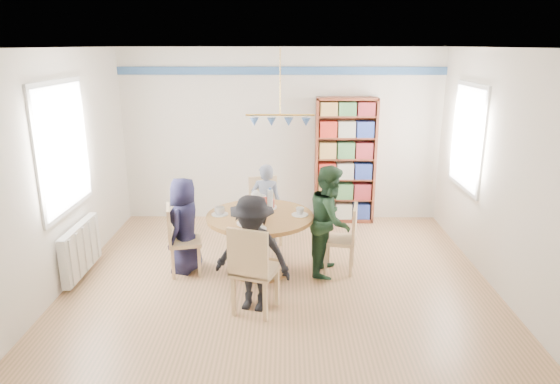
{
  "coord_description": "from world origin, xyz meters",
  "views": [
    {
      "loc": [
        0.06,
        -5.27,
        2.73
      ],
      "look_at": [
        0.0,
        0.4,
        1.05
      ],
      "focal_mm": 32.0,
      "sensor_mm": 36.0,
      "label": 1
    }
  ],
  "objects_px": {
    "chair_right": "(346,235)",
    "person_right": "(330,220)",
    "chair_left": "(178,237)",
    "chair_far": "(265,207)",
    "person_near": "(253,254)",
    "person_left": "(185,225)",
    "chair_near": "(252,267)",
    "person_far": "(266,205)",
    "dining_table": "(260,230)",
    "radiator": "(81,249)",
    "bookshelf": "(345,162)"
  },
  "relations": [
    {
      "from": "chair_left",
      "to": "person_left",
      "type": "relative_size",
      "value": 0.73
    },
    {
      "from": "chair_far",
      "to": "person_far",
      "type": "bearing_deg",
      "value": -77.47
    },
    {
      "from": "person_left",
      "to": "person_near",
      "type": "relative_size",
      "value": 0.95
    },
    {
      "from": "chair_right",
      "to": "person_near",
      "type": "xyz_separation_m",
      "value": [
        -1.09,
        -0.94,
        0.16
      ]
    },
    {
      "from": "person_left",
      "to": "person_right",
      "type": "height_order",
      "value": "person_right"
    },
    {
      "from": "person_right",
      "to": "person_near",
      "type": "xyz_separation_m",
      "value": [
        -0.89,
        -0.92,
        -0.05
      ]
    },
    {
      "from": "person_left",
      "to": "person_near",
      "type": "distance_m",
      "value": 1.3
    },
    {
      "from": "chair_right",
      "to": "person_left",
      "type": "xyz_separation_m",
      "value": [
        -1.98,
        -0.01,
        0.13
      ]
    },
    {
      "from": "chair_left",
      "to": "chair_far",
      "type": "xyz_separation_m",
      "value": [
        1.01,
        1.1,
        0.03
      ]
    },
    {
      "from": "person_far",
      "to": "chair_left",
      "type": "bearing_deg",
      "value": 50.92
    },
    {
      "from": "chair_near",
      "to": "dining_table",
      "type": "bearing_deg",
      "value": 88.4
    },
    {
      "from": "person_near",
      "to": "person_left",
      "type": "bearing_deg",
      "value": 148.93
    },
    {
      "from": "person_left",
      "to": "person_far",
      "type": "distance_m",
      "value": 1.31
    },
    {
      "from": "person_left",
      "to": "person_near",
      "type": "bearing_deg",
      "value": 57.77
    },
    {
      "from": "chair_far",
      "to": "person_near",
      "type": "bearing_deg",
      "value": -91.32
    },
    {
      "from": "radiator",
      "to": "person_near",
      "type": "distance_m",
      "value": 2.29
    },
    {
      "from": "person_right",
      "to": "person_far",
      "type": "bearing_deg",
      "value": 55.01
    },
    {
      "from": "chair_near",
      "to": "person_far",
      "type": "xyz_separation_m",
      "value": [
        0.07,
        1.94,
        0.04
      ]
    },
    {
      "from": "chair_left",
      "to": "chair_right",
      "type": "bearing_deg",
      "value": 2.66
    },
    {
      "from": "person_left",
      "to": "person_far",
      "type": "height_order",
      "value": "person_left"
    },
    {
      "from": "bookshelf",
      "to": "person_left",
      "type": "bearing_deg",
      "value": -139.15
    },
    {
      "from": "person_right",
      "to": "bookshelf",
      "type": "bearing_deg",
      "value": 1.38
    },
    {
      "from": "chair_left",
      "to": "person_right",
      "type": "height_order",
      "value": "person_right"
    },
    {
      "from": "chair_right",
      "to": "person_right",
      "type": "bearing_deg",
      "value": -172.48
    },
    {
      "from": "chair_far",
      "to": "person_far",
      "type": "distance_m",
      "value": 0.15
    },
    {
      "from": "chair_far",
      "to": "chair_right",
      "type": "bearing_deg",
      "value": -43.82
    },
    {
      "from": "bookshelf",
      "to": "person_right",
      "type": "bearing_deg",
      "value": -101.48
    },
    {
      "from": "chair_right",
      "to": "bookshelf",
      "type": "distance_m",
      "value": 1.94
    },
    {
      "from": "person_right",
      "to": "person_left",
      "type": "bearing_deg",
      "value": 102.31
    },
    {
      "from": "chair_right",
      "to": "person_left",
      "type": "bearing_deg",
      "value": -179.73
    },
    {
      "from": "person_left",
      "to": "person_right",
      "type": "relative_size",
      "value": 0.88
    },
    {
      "from": "chair_near",
      "to": "person_near",
      "type": "relative_size",
      "value": 0.78
    },
    {
      "from": "person_near",
      "to": "radiator",
      "type": "bearing_deg",
      "value": 175.41
    },
    {
      "from": "person_far",
      "to": "radiator",
      "type": "bearing_deg",
      "value": 33.22
    },
    {
      "from": "chair_right",
      "to": "chair_far",
      "type": "height_order",
      "value": "chair_far"
    },
    {
      "from": "radiator",
      "to": "chair_right",
      "type": "relative_size",
      "value": 1.17
    },
    {
      "from": "chair_right",
      "to": "person_right",
      "type": "distance_m",
      "value": 0.29
    },
    {
      "from": "chair_right",
      "to": "chair_near",
      "type": "xyz_separation_m",
      "value": [
        -1.09,
        -1.06,
        0.07
      ]
    },
    {
      "from": "person_far",
      "to": "person_near",
      "type": "distance_m",
      "value": 1.82
    },
    {
      "from": "person_left",
      "to": "person_right",
      "type": "distance_m",
      "value": 1.78
    },
    {
      "from": "chair_near",
      "to": "person_near",
      "type": "distance_m",
      "value": 0.15
    },
    {
      "from": "person_far",
      "to": "person_near",
      "type": "height_order",
      "value": "person_near"
    },
    {
      "from": "bookshelf",
      "to": "person_far",
      "type": "bearing_deg",
      "value": -140.38
    },
    {
      "from": "chair_far",
      "to": "bookshelf",
      "type": "distance_m",
      "value": 1.57
    },
    {
      "from": "dining_table",
      "to": "person_left",
      "type": "xyz_separation_m",
      "value": [
        -0.93,
        0.03,
        0.04
      ]
    },
    {
      "from": "chair_near",
      "to": "person_right",
      "type": "relative_size",
      "value": 0.72
    },
    {
      "from": "radiator",
      "to": "chair_far",
      "type": "bearing_deg",
      "value": 28.32
    },
    {
      "from": "chair_far",
      "to": "person_left",
      "type": "relative_size",
      "value": 0.78
    },
    {
      "from": "chair_near",
      "to": "person_far",
      "type": "height_order",
      "value": "person_far"
    },
    {
      "from": "person_right",
      "to": "person_far",
      "type": "height_order",
      "value": "person_right"
    }
  ]
}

